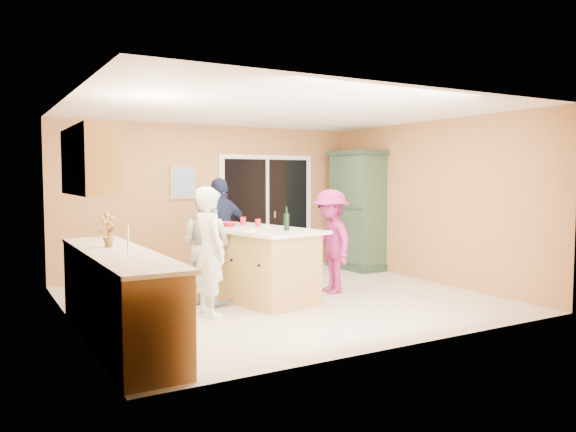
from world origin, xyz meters
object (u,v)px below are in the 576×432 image
woman_grey (207,246)px  woman_navy (221,232)px  woman_magenta (331,241)px  woman_white (209,252)px  green_hutch (357,211)px  kitchen_island (258,266)px

woman_grey → woman_navy: 1.18m
woman_grey → woman_magenta: 1.86m
woman_white → woman_navy: woman_navy is taller
green_hutch → woman_navy: (-2.86, -0.33, -0.22)m
woman_white → kitchen_island: bearing=-66.3°
woman_white → woman_grey: size_ratio=1.03×
kitchen_island → green_hutch: size_ratio=0.94×
green_hutch → woman_navy: green_hutch is taller
woman_white → woman_grey: woman_white is taller
woman_grey → woman_magenta: (1.84, -0.24, -0.01)m
woman_magenta → woman_white: bearing=-71.6°
green_hutch → woman_navy: bearing=-173.3°
woman_navy → woman_grey: bearing=50.8°
woman_grey → woman_magenta: size_ratio=1.02×
green_hutch → woman_white: green_hutch is taller
green_hutch → kitchen_island: bearing=-152.4°
kitchen_island → woman_grey: (-0.70, 0.13, 0.31)m
kitchen_island → green_hutch: green_hutch is taller
green_hutch → woman_grey: size_ratio=1.41×
kitchen_island → woman_navy: woman_navy is taller
kitchen_island → woman_grey: woman_grey is taller
green_hutch → woman_magenta: (-1.65, -1.57, -0.30)m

